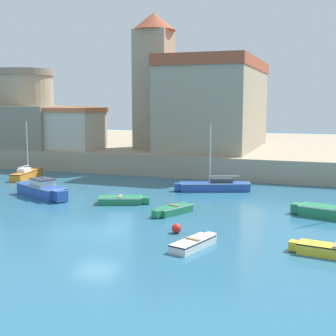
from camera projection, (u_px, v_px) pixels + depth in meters
The scene contains 13 objects.
ground_plane at pixel (96, 231), 27.57m from camera, with size 200.00×200.00×0.00m, color #28607F.
quay_seawall at pixel (231, 149), 64.70m from camera, with size 120.00×40.00×2.19m, color gray.
dinghy_white_0 at pixel (194, 243), 24.29m from camera, with size 1.87×3.50×0.52m.
sailboat_blue_2 at pixel (214, 186), 39.85m from camera, with size 6.34×3.21×5.70m.
dinghy_yellow_3 at pixel (334, 251), 22.85m from camera, with size 4.27×1.61×0.64m.
motorboat_blue_4 at pixel (42, 190), 37.33m from camera, with size 5.88×3.95×2.41m.
dinghy_green_5 at pixel (173, 210), 31.65m from camera, with size 2.13×3.32×0.62m.
sailboat_orange_7 at pixel (27, 174), 46.56m from camera, with size 2.00×5.60×5.64m.
dinghy_green_8 at pixel (122, 200), 34.88m from camera, with size 3.90×2.33×0.62m.
mooring_buoy at pixel (176, 228), 27.01m from camera, with size 0.56×0.56×0.56m, color red.
church at pixel (208, 101), 54.64m from camera, with size 14.14×18.04×15.44m.
fortress at pixel (26, 119), 59.68m from camera, with size 13.69×13.69×9.45m.
harbor_shed_near_wharf at pixel (65, 128), 53.77m from camera, with size 8.36×5.58×4.74m.
Camera 1 is at (12.82, -23.92, 7.48)m, focal length 50.00 mm.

